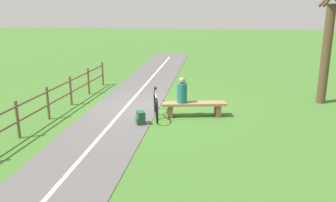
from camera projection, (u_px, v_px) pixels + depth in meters
name	position (u px, v px, depth m)	size (l,w,h in m)	color
ground_plane	(153.00, 108.00, 12.13)	(80.00, 80.00, 0.00)	#3D6B28
paved_path	(85.00, 154.00, 8.42)	(2.31, 36.00, 0.02)	#565454
path_centre_line	(85.00, 154.00, 8.41)	(0.10, 32.00, 0.00)	silver
bench	(194.00, 106.00, 11.20)	(2.07, 0.74, 0.46)	#937047
person_seated	(182.00, 92.00, 11.05)	(0.37, 0.37, 0.82)	#1E6B66
bicycle	(156.00, 105.00, 11.09)	(0.43, 1.82, 0.94)	black
backpack	(141.00, 118.00, 10.47)	(0.34, 0.38, 0.40)	#1E4C2D
fence_roadside	(48.00, 100.00, 10.83)	(0.56, 9.83, 1.04)	brown
tree_mid_field	(327.00, 45.00, 12.27)	(1.38, 1.39, 4.56)	brown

